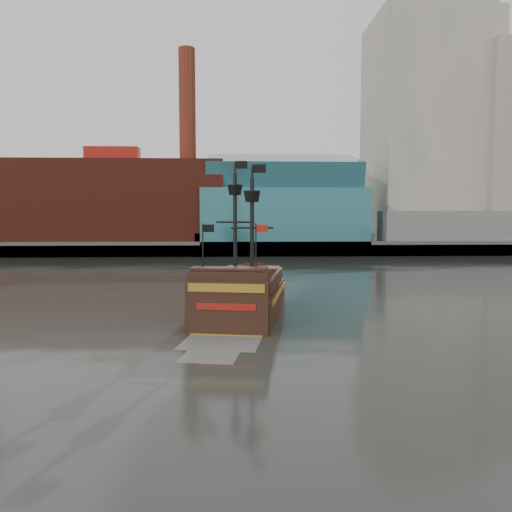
{
  "coord_description": "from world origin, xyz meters",
  "views": [
    {
      "loc": [
        0.8,
        -24.34,
        7.04
      ],
      "look_at": [
        2.51,
        13.58,
        4.0
      ],
      "focal_mm": 35.0,
      "sensor_mm": 36.0,
      "label": 1
    }
  ],
  "objects": [
    {
      "name": "pirate_ship",
      "position": [
        1.41,
        10.63,
        1.08
      ],
      "size": [
        7.4,
        16.44,
        11.87
      ],
      "rotation": [
        0.0,
        0.0,
        -0.18
      ],
      "color": "black",
      "rests_on": "ground"
    },
    {
      "name": "ground",
      "position": [
        0.0,
        0.0,
        0.0
      ],
      "size": [
        400.0,
        400.0,
        0.0
      ],
      "primitive_type": "plane",
      "color": "#262823",
      "rests_on": "ground"
    },
    {
      "name": "skyline",
      "position": [
        5.21,
        84.56,
        24.55
      ],
      "size": [
        149.0,
        45.0,
        62.0
      ],
      "color": "brown",
      "rests_on": "promenade_far"
    },
    {
      "name": "promenade_far",
      "position": [
        0.0,
        92.0,
        1.0
      ],
      "size": [
        220.0,
        60.0,
        2.0
      ],
      "primitive_type": "cube",
      "color": "slate",
      "rests_on": "ground"
    },
    {
      "name": "seawall",
      "position": [
        0.0,
        62.5,
        1.3
      ],
      "size": [
        220.0,
        1.0,
        2.6
      ],
      "primitive_type": "cube",
      "color": "#4C4C49",
      "rests_on": "ground"
    }
  ]
}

